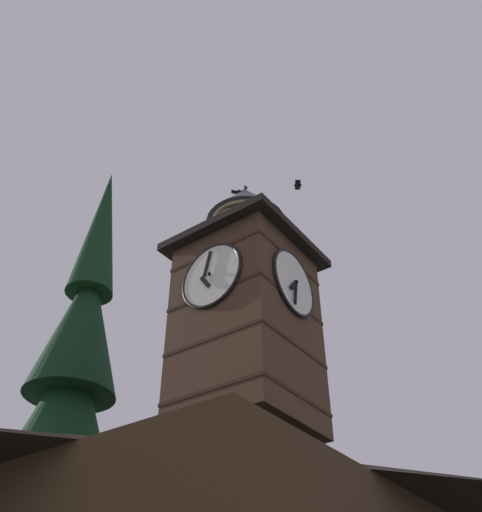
% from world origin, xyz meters
% --- Properties ---
extents(clock_tower, '(3.93, 3.93, 8.80)m').
position_xyz_m(clock_tower, '(-0.88, -1.86, 10.85)').
color(clock_tower, '#4C3323').
rests_on(clock_tower, building_main).
extents(pine_tree_behind, '(6.14, 6.14, 21.35)m').
position_xyz_m(pine_tree_behind, '(-1.19, -9.87, 7.88)').
color(pine_tree_behind, '#473323').
rests_on(pine_tree_behind, ground_plane).
extents(flying_bird_high, '(0.55, 0.46, 0.17)m').
position_xyz_m(flying_bird_high, '(-3.28, -1.12, 17.21)').
color(flying_bird_high, black).
extents(flying_bird_low, '(0.50, 0.62, 0.15)m').
position_xyz_m(flying_bird_low, '(-2.87, -3.61, 17.95)').
color(flying_bird_low, black).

